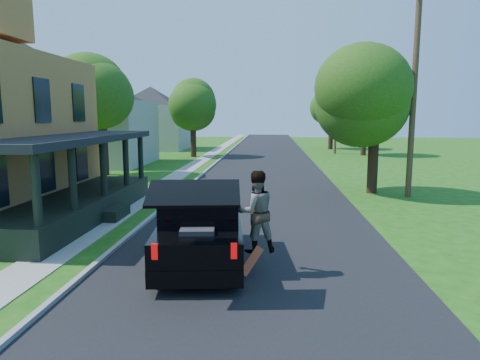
# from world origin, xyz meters

# --- Properties ---
(ground) EXTENTS (140.00, 140.00, 0.00)m
(ground) POSITION_xyz_m (0.00, 0.00, 0.00)
(ground) COLOR #165110
(ground) RESTS_ON ground
(street) EXTENTS (8.00, 120.00, 0.02)m
(street) POSITION_xyz_m (0.00, 20.00, 0.00)
(street) COLOR black
(street) RESTS_ON ground
(curb) EXTENTS (0.15, 120.00, 0.12)m
(curb) POSITION_xyz_m (-4.05, 20.00, 0.00)
(curb) COLOR gray
(curb) RESTS_ON ground
(sidewalk) EXTENTS (1.30, 120.00, 0.03)m
(sidewalk) POSITION_xyz_m (-5.60, 20.00, 0.00)
(sidewalk) COLOR gray
(sidewalk) RESTS_ON ground
(front_walk) EXTENTS (6.50, 1.20, 0.03)m
(front_walk) POSITION_xyz_m (-9.50, 6.00, 0.00)
(front_walk) COLOR gray
(front_walk) RESTS_ON ground
(neighbor_house_mid) EXTENTS (12.78, 12.78, 8.30)m
(neighbor_house_mid) POSITION_xyz_m (-13.50, 24.00, 4.19)
(neighbor_house_mid) COLOR #AEAA9A
(neighbor_house_mid) RESTS_ON ground
(neighbor_house_far) EXTENTS (12.78, 12.78, 8.30)m
(neighbor_house_far) POSITION_xyz_m (-13.50, 40.00, 4.19)
(neighbor_house_far) COLOR #AEAA9A
(neighbor_house_far) RESTS_ON ground
(black_suv) EXTENTS (2.54, 5.50, 2.48)m
(black_suv) POSITION_xyz_m (-1.40, 1.50, 0.95)
(black_suv) COLOR black
(black_suv) RESTS_ON ground
(skateboarder) EXTENTS (1.17, 1.05, 2.00)m
(skateboarder) POSITION_xyz_m (0.06, 0.71, 1.55)
(skateboarder) COLOR black
(skateboarder) RESTS_ON ground
(skateboard) EXTENTS (0.57, 0.30, 0.70)m
(skateboard) POSITION_xyz_m (-0.02, 0.26, 0.45)
(skateboard) COLOR #AF320F
(skateboard) RESTS_ON ground
(tree_left_mid) EXTENTS (6.28, 5.99, 8.85)m
(tree_left_mid) POSITION_xyz_m (-10.55, 17.86, 5.84)
(tree_left_mid) COLOR black
(tree_left_mid) RESTS_ON ground
(tree_left_far) EXTENTS (6.05, 5.76, 7.61)m
(tree_left_far) POSITION_xyz_m (-6.95, 30.76, 4.97)
(tree_left_far) COLOR black
(tree_left_far) RESTS_ON ground
(tree_right_near) EXTENTS (5.01, 4.89, 7.62)m
(tree_right_near) POSITION_xyz_m (5.47, 12.31, 4.95)
(tree_right_near) COLOR black
(tree_right_near) RESTS_ON ground
(tree_right_mid) EXTENTS (6.29, 6.39, 8.02)m
(tree_right_mid) POSITION_xyz_m (9.50, 33.56, 5.09)
(tree_right_mid) COLOR black
(tree_right_mid) RESTS_ON ground
(tree_right_far) EXTENTS (4.84, 4.78, 7.50)m
(tree_right_far) POSITION_xyz_m (7.33, 41.24, 5.09)
(tree_right_far) COLOR black
(tree_right_far) RESTS_ON ground
(utility_pole_near) EXTENTS (1.67, 0.61, 10.32)m
(utility_pole_near) POSITION_xyz_m (7.00, 11.34, 5.31)
(utility_pole_near) COLOR #402B1D
(utility_pole_near) RESTS_ON ground
(utility_pole_far) EXTENTS (1.63, 0.49, 9.81)m
(utility_pole_far) POSITION_xyz_m (7.00, 35.24, 5.05)
(utility_pole_far) COLOR #402B1D
(utility_pole_far) RESTS_ON ground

